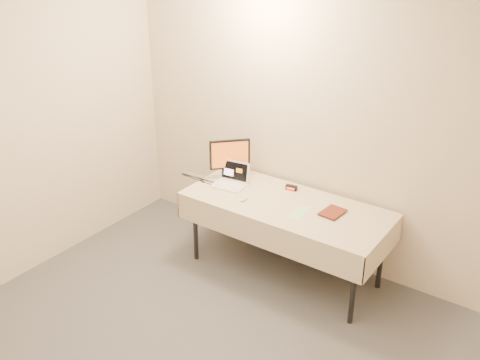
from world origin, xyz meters
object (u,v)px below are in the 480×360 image
Objects in this scene: table at (286,209)px; monitor at (230,156)px; book at (325,199)px; laptop at (231,180)px.

table is 4.61× the size of monitor.
book is at bearing -48.96° from monitor.
book reaches higher than laptop.
laptop is at bearing 177.38° from table.
table is 0.39m from book.
laptop is at bearing -94.18° from monitor.
laptop is (-0.62, 0.03, 0.11)m from table.
monitor reaches higher than laptop.
table is 0.78m from monitor.
monitor is (-0.71, 0.13, 0.30)m from table.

